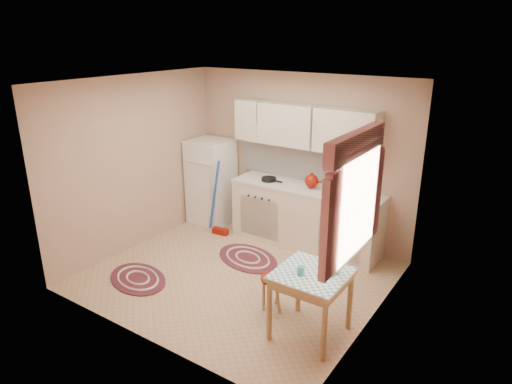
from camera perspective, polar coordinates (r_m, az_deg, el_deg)
room_shell at (r=5.61m, az=0.23°, el=4.50°), size 3.64×3.60×2.52m
fridge at (r=7.56m, az=-5.62°, el=1.28°), size 0.65×0.60×1.40m
broom at (r=7.07m, az=-4.59°, el=-0.84°), size 0.29×0.15×1.20m
base_cabinets at (r=6.79m, az=6.19°, el=-3.24°), size 2.25×0.60×0.88m
countertop at (r=6.63m, az=6.33°, el=0.44°), size 2.27×0.62×0.04m
frying_pan at (r=6.86m, az=1.60°, el=1.61°), size 0.25×0.25×0.05m
red_kettle at (r=6.55m, az=6.96°, el=1.37°), size 0.25×0.23×0.22m
red_canister at (r=6.40m, az=10.12°, el=0.51°), size 0.10×0.10×0.16m
table at (r=4.92m, az=6.80°, el=-13.71°), size 0.72×0.72×0.72m
stool at (r=5.35m, az=2.17°, el=-12.53°), size 0.29×0.29×0.42m
coffee_pot at (r=4.69m, az=9.77°, el=-8.37°), size 0.19×0.18×0.31m
mug at (r=4.66m, az=5.64°, el=-9.81°), size 0.08×0.08×0.10m
rug_center at (r=6.53m, az=-1.04°, el=-8.26°), size 1.18×0.96×0.02m
rug_left at (r=6.22m, az=-14.55°, el=-10.44°), size 1.10×0.89×0.02m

